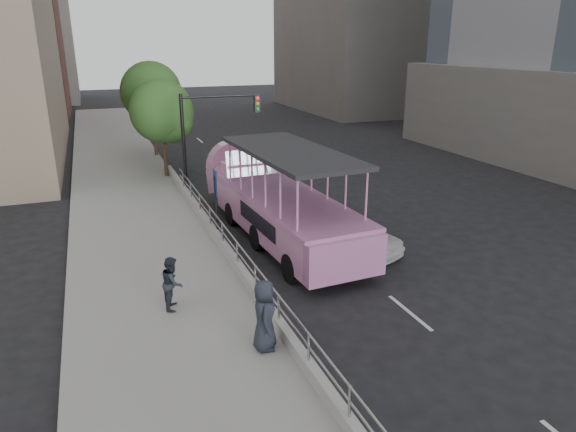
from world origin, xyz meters
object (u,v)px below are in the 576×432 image
(pedestrian_mid, at_px, (173,283))
(parking_sign, at_px, (216,199))
(traffic_signal, at_px, (206,127))
(street_tree_near, at_px, (164,114))
(car, at_px, (349,232))
(duck_boat, at_px, (274,201))
(street_tree_far, at_px, (153,95))
(pedestrian_far, at_px, (264,315))

(pedestrian_mid, distance_m, parking_sign, 5.70)
(traffic_signal, xyz_separation_m, street_tree_near, (-1.60, 3.43, 0.32))
(car, height_order, parking_sign, parking_sign)
(car, bearing_deg, parking_sign, 128.32)
(duck_boat, distance_m, pedestrian_mid, 7.34)
(car, distance_m, traffic_signal, 10.45)
(street_tree_near, distance_m, street_tree_far, 6.02)
(pedestrian_far, relative_size, parking_sign, 0.61)
(duck_boat, height_order, street_tree_near, street_tree_near)
(parking_sign, bearing_deg, car, -27.72)
(parking_sign, bearing_deg, pedestrian_far, -95.24)
(parking_sign, bearing_deg, street_tree_near, 91.65)
(pedestrian_far, bearing_deg, car, -28.69)
(pedestrian_far, bearing_deg, parking_sign, 9.33)
(pedestrian_far, bearing_deg, pedestrian_mid, 45.96)
(car, xyz_separation_m, pedestrian_far, (-5.26, -5.59, 0.49))
(parking_sign, bearing_deg, pedestrian_mid, -116.47)
(pedestrian_mid, xyz_separation_m, parking_sign, (2.52, 5.05, 0.79))
(pedestrian_far, bearing_deg, traffic_signal, 6.95)
(street_tree_near, bearing_deg, traffic_signal, -65.02)
(car, distance_m, street_tree_near, 14.18)
(duck_boat, xyz_separation_m, street_tree_near, (-2.78, 10.27, 2.40))
(car, distance_m, pedestrian_far, 7.70)
(duck_boat, bearing_deg, traffic_signal, 99.83)
(street_tree_far, bearing_deg, street_tree_near, -91.91)
(parking_sign, height_order, street_tree_near, street_tree_near)
(pedestrian_mid, distance_m, street_tree_far, 22.02)
(pedestrian_far, xyz_separation_m, parking_sign, (0.73, 7.98, 0.65))
(pedestrian_mid, height_order, pedestrian_far, pedestrian_far)
(pedestrian_mid, relative_size, street_tree_near, 0.27)
(car, distance_m, pedestrian_mid, 7.55)
(duck_boat, relative_size, traffic_signal, 2.25)
(pedestrian_far, relative_size, street_tree_far, 0.29)
(pedestrian_far, bearing_deg, duck_boat, -6.58)
(duck_boat, height_order, pedestrian_far, duck_boat)
(duck_boat, relative_size, street_tree_far, 1.81)
(car, bearing_deg, duck_boat, 103.28)
(traffic_signal, bearing_deg, parking_sign, -100.23)
(pedestrian_mid, bearing_deg, street_tree_far, 8.51)
(traffic_signal, relative_size, street_tree_far, 0.81)
(traffic_signal, distance_m, street_tree_near, 3.80)
(pedestrian_mid, bearing_deg, car, -54.39)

